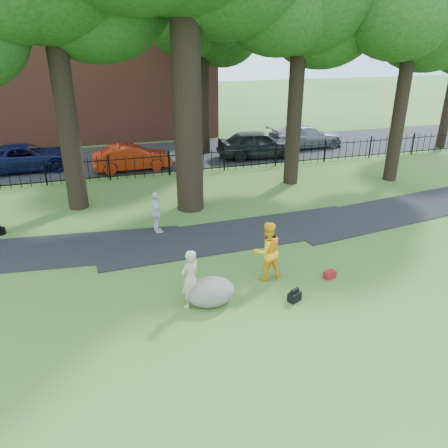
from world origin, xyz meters
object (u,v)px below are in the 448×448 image
object	(u,v)px
woman	(190,279)
boulder	(210,290)
man	(267,251)
red_sedan	(132,158)

from	to	relation	value
woman	boulder	distance (m)	0.69
man	woman	bearing A→B (deg)	12.93
boulder	red_sedan	world-z (taller)	red_sedan
woman	boulder	xyz separation A→B (m)	(0.54, 0.00, -0.43)
man	red_sedan	xyz separation A→B (m)	(-2.60, 12.78, -0.22)
boulder	red_sedan	xyz separation A→B (m)	(-0.66, 13.56, 0.29)
man	red_sedan	distance (m)	13.05
boulder	red_sedan	bearing A→B (deg)	92.77
woman	man	bearing A→B (deg)	167.65
red_sedan	man	bearing A→B (deg)	-171.19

